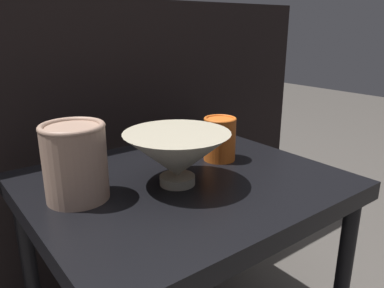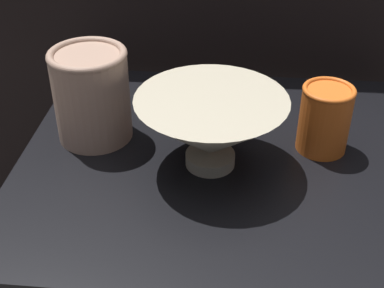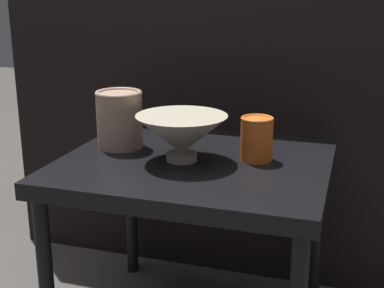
% 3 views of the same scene
% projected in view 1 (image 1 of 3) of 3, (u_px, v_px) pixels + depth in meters
% --- Properties ---
extents(table, '(0.65, 0.56, 0.49)m').
position_uv_depth(table, '(183.00, 200.00, 0.84)').
color(table, black).
rests_on(table, ground_plane).
extents(couch_backdrop, '(1.49, 0.50, 0.88)m').
position_uv_depth(couch_backdrop, '(83.00, 139.00, 1.28)').
color(couch_backdrop, black).
rests_on(couch_backdrop, ground_plane).
extents(bowl, '(0.22, 0.22, 0.11)m').
position_uv_depth(bowl, '(177.00, 155.00, 0.78)').
color(bowl, '#B2A88E').
rests_on(bowl, table).
extents(vase_textured_left, '(0.12, 0.12, 0.15)m').
position_uv_depth(vase_textured_left, '(75.00, 161.00, 0.71)').
color(vase_textured_left, tan).
rests_on(vase_textured_left, table).
extents(vase_colorful_right, '(0.08, 0.08, 0.11)m').
position_uv_depth(vase_colorful_right, '(220.00, 138.00, 0.92)').
color(vase_colorful_right, orange).
rests_on(vase_colorful_right, table).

